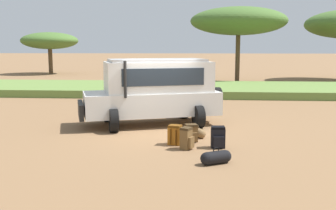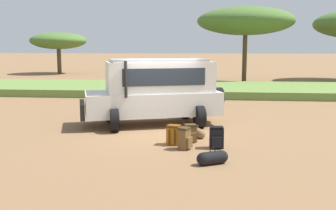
# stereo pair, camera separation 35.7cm
# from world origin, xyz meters

# --- Properties ---
(ground_plane) EXTENTS (320.00, 320.00, 0.00)m
(ground_plane) POSITION_xyz_m (0.00, 0.00, 0.00)
(ground_plane) COLOR olive
(grass_bank) EXTENTS (120.00, 7.00, 0.44)m
(grass_bank) POSITION_xyz_m (0.00, 11.90, 0.22)
(grass_bank) COLOR olive
(grass_bank) RESTS_ON ground_plane
(safari_vehicle) EXTENTS (5.44, 3.67, 2.44)m
(safari_vehicle) POSITION_xyz_m (-0.33, 1.29, 1.29)
(safari_vehicle) COLOR silver
(safari_vehicle) RESTS_ON ground_plane
(backpack_beside_front_wheel) EXTENTS (0.41, 0.42, 0.62)m
(backpack_beside_front_wheel) POSITION_xyz_m (1.88, -1.97, 0.30)
(backpack_beside_front_wheel) COLOR black
(backpack_beside_front_wheel) RESTS_ON ground_plane
(backpack_cluster_center) EXTENTS (0.43, 0.44, 0.55)m
(backpack_cluster_center) POSITION_xyz_m (1.10, -1.32, 0.27)
(backpack_cluster_center) COLOR brown
(backpack_cluster_center) RESTS_ON ground_plane
(backpack_near_rear_wheel) EXTENTS (0.44, 0.45, 0.59)m
(backpack_near_rear_wheel) POSITION_xyz_m (0.63, -1.69, 0.29)
(backpack_near_rear_wheel) COLOR #B26619
(backpack_near_rear_wheel) RESTS_ON ground_plane
(backpack_outermost) EXTENTS (0.42, 0.40, 0.63)m
(backpack_outermost) POSITION_xyz_m (0.99, -2.20, 0.30)
(backpack_outermost) COLOR brown
(backpack_outermost) RESTS_ON ground_plane
(duffel_bag_low_black_case) EXTENTS (0.54, 0.76, 0.39)m
(duffel_bag_low_black_case) POSITION_xyz_m (1.29, -0.61, 0.15)
(duffel_bag_low_black_case) COLOR brown
(duffel_bag_low_black_case) RESTS_ON ground_plane
(duffel_bag_soft_canvas) EXTENTS (0.78, 0.57, 0.43)m
(duffel_bag_soft_canvas) POSITION_xyz_m (1.76, -3.56, 0.16)
(duffel_bag_soft_canvas) COLOR black
(duffel_bag_soft_canvas) RESTS_ON ground_plane
(acacia_tree_far_left) EXTENTS (5.98, 5.72, 4.41)m
(acacia_tree_far_left) POSITION_xyz_m (-14.51, 28.01, 3.50)
(acacia_tree_far_left) COLOR brown
(acacia_tree_far_left) RESTS_ON ground_plane
(acacia_tree_left_mid) EXTENTS (7.52, 6.67, 5.96)m
(acacia_tree_left_mid) POSITION_xyz_m (4.36, 18.49, 4.85)
(acacia_tree_left_mid) COLOR brown
(acacia_tree_left_mid) RESTS_ON ground_plane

